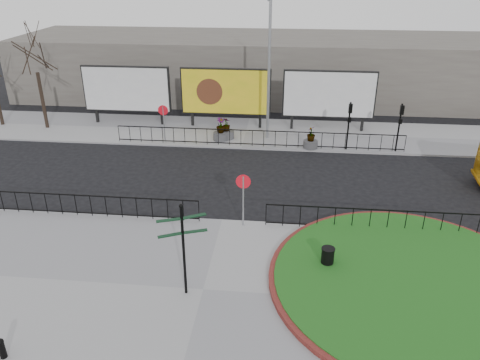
# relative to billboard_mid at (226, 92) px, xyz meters

# --- Properties ---
(ground) EXTENTS (90.00, 90.00, 0.00)m
(ground) POSITION_rel_billboard_mid_xyz_m (1.50, -12.97, -2.60)
(ground) COLOR black
(ground) RESTS_ON ground
(pavement_near) EXTENTS (30.00, 10.00, 0.12)m
(pavement_near) POSITION_rel_billboard_mid_xyz_m (1.50, -17.97, -2.54)
(pavement_near) COLOR gray
(pavement_near) RESTS_ON ground
(pavement_far) EXTENTS (44.00, 6.00, 0.12)m
(pavement_far) POSITION_rel_billboard_mid_xyz_m (1.50, -0.97, -2.54)
(pavement_far) COLOR gray
(pavement_far) RESTS_ON ground
(brick_edge) EXTENTS (10.40, 10.40, 0.18)m
(brick_edge) POSITION_rel_billboard_mid_xyz_m (9.00, -16.97, -2.39)
(brick_edge) COLOR maroon
(brick_edge) RESTS_ON pavement_near
(grass_lawn) EXTENTS (10.00, 10.00, 0.22)m
(grass_lawn) POSITION_rel_billboard_mid_xyz_m (9.00, -16.97, -2.37)
(grass_lawn) COLOR #194C14
(grass_lawn) RESTS_ON pavement_near
(railing_near_left) EXTENTS (10.00, 0.10, 1.10)m
(railing_near_left) POSITION_rel_billboard_mid_xyz_m (-4.50, -13.27, -1.93)
(railing_near_left) COLOR black
(railing_near_left) RESTS_ON pavement_near
(railing_near_right) EXTENTS (9.00, 0.10, 1.10)m
(railing_near_right) POSITION_rel_billboard_mid_xyz_m (8.00, -13.27, -1.93)
(railing_near_right) COLOR black
(railing_near_right) RESTS_ON pavement_near
(railing_far) EXTENTS (18.00, 0.10, 1.10)m
(railing_far) POSITION_rel_billboard_mid_xyz_m (2.50, -3.67, -1.93)
(railing_far) COLOR black
(railing_far) RESTS_ON pavement_far
(speed_sign_far) EXTENTS (0.64, 0.07, 2.47)m
(speed_sign_far) POSITION_rel_billboard_mid_xyz_m (-3.50, -3.57, -0.68)
(speed_sign_far) COLOR gray
(speed_sign_far) RESTS_ON pavement_far
(speed_sign_near) EXTENTS (0.64, 0.07, 2.47)m
(speed_sign_near) POSITION_rel_billboard_mid_xyz_m (2.50, -13.37, -0.68)
(speed_sign_near) COLOR gray
(speed_sign_near) RESTS_ON pavement_near
(billboard_left) EXTENTS (6.20, 0.31, 4.10)m
(billboard_left) POSITION_rel_billboard_mid_xyz_m (-7.00, 0.00, 0.00)
(billboard_left) COLOR black
(billboard_left) RESTS_ON pavement_far
(billboard_mid) EXTENTS (6.20, 0.31, 4.10)m
(billboard_mid) POSITION_rel_billboard_mid_xyz_m (0.00, 0.00, 0.00)
(billboard_mid) COLOR black
(billboard_mid) RESTS_ON pavement_far
(billboard_right) EXTENTS (6.20, 0.31, 4.10)m
(billboard_right) POSITION_rel_billboard_mid_xyz_m (7.00, 0.00, 0.00)
(billboard_right) COLOR black
(billboard_right) RESTS_ON pavement_far
(lamp_post) EXTENTS (0.74, 0.18, 9.23)m
(lamp_post) POSITION_rel_billboard_mid_xyz_m (3.01, -1.97, 2.23)
(lamp_post) COLOR gray
(lamp_post) RESTS_ON pavement_far
(signal_pole_a) EXTENTS (0.22, 0.26, 3.00)m
(signal_pole_a) POSITION_rel_billboard_mid_xyz_m (8.00, -3.63, -0.50)
(signal_pole_a) COLOR black
(signal_pole_a) RESTS_ON pavement_far
(signal_pole_b) EXTENTS (0.22, 0.26, 3.00)m
(signal_pole_b) POSITION_rel_billboard_mid_xyz_m (11.00, -3.63, -0.50)
(signal_pole_b) COLOR black
(signal_pole_b) RESTS_ON pavement_far
(tree_left) EXTENTS (2.00, 2.00, 7.00)m
(tree_left) POSITION_rel_billboard_mid_xyz_m (-12.50, -1.47, 1.02)
(tree_left) COLOR #2D2119
(tree_left) RESTS_ON pavement_far
(building_backdrop) EXTENTS (40.00, 10.00, 5.00)m
(building_backdrop) POSITION_rel_billboard_mid_xyz_m (1.50, 9.03, -0.10)
(building_backdrop) COLOR #656159
(building_backdrop) RESTS_ON ground
(fingerpost_sign) EXTENTS (1.62, 0.88, 3.57)m
(fingerpost_sign) POSITION_rel_billboard_mid_xyz_m (0.93, -18.20, -0.33)
(fingerpost_sign) COLOR black
(fingerpost_sign) RESTS_ON pavement_near
(bollard) EXTENTS (0.23, 0.23, 0.70)m
(bollard) POSITION_rel_billboard_mid_xyz_m (-3.86, -21.69, -2.10)
(bollard) COLOR black
(bollard) RESTS_ON pavement_near
(litter_bin) EXTENTS (0.52, 0.52, 0.86)m
(litter_bin) POSITION_rel_billboard_mid_xyz_m (6.00, -16.17, -2.04)
(litter_bin) COLOR black
(litter_bin) RESTS_ON pavement_near
(planter_a) EXTENTS (0.97, 0.97, 1.49)m
(planter_a) POSITION_rel_billboard_mid_xyz_m (-0.00, -2.73, -1.93)
(planter_a) COLOR #4C4C4F
(planter_a) RESTS_ON pavement_far
(planter_b) EXTENTS (1.00, 1.00, 1.41)m
(planter_b) POSITION_rel_billboard_mid_xyz_m (0.33, -2.39, -2.01)
(planter_b) COLOR #4C4C4F
(planter_b) RESTS_ON pavement_far
(planter_c) EXTENTS (0.91, 0.91, 1.41)m
(planter_c) POSITION_rel_billboard_mid_xyz_m (5.79, -3.57, -1.97)
(planter_c) COLOR #4C4C4F
(planter_c) RESTS_ON pavement_far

